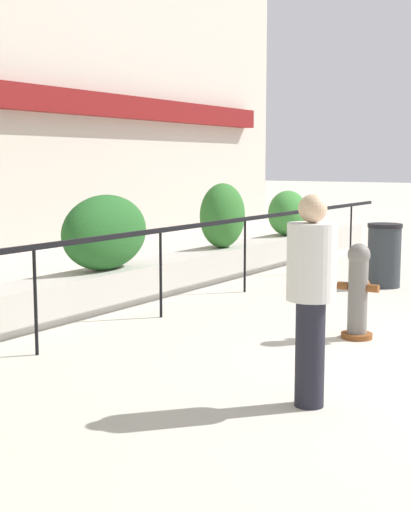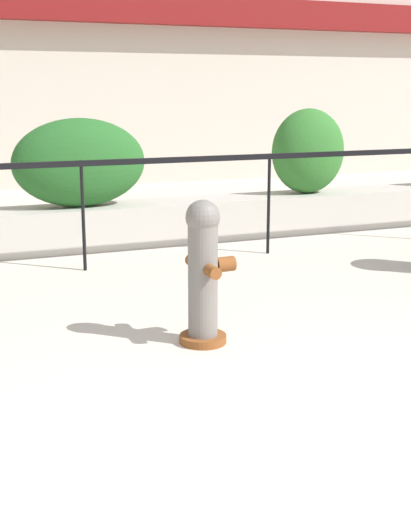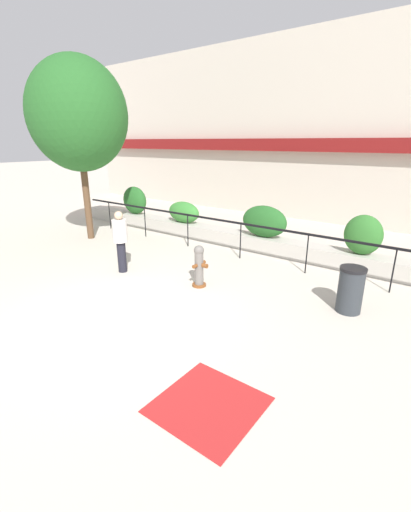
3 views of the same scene
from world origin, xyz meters
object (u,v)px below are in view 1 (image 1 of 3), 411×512
Objects in this scene: hedge_bush_3 at (223,215)px; fire_hydrant at (358,290)px; hedge_bush_2 at (106,232)px; trash_bin at (384,255)px; pedestrian at (311,287)px; hedge_bush_4 at (288,213)px.

hedge_bush_3 is 1.03× the size of fire_hydrant.
hedge_bush_2 is 4.50m from trash_bin.
fire_hydrant is (-2.93, -3.61, -0.51)m from hedge_bush_3.
fire_hydrant is 1.07× the size of trash_bin.
pedestrian is at bearing -167.90° from fire_hydrant.
pedestrian reaches higher than trash_bin.
fire_hydrant is (0.12, -3.61, -0.47)m from hedge_bush_2.
hedge_bush_2 is at bearing 61.44° from pedestrian.
trash_bin is (-2.02, -2.72, -0.44)m from hedge_bush_4.
hedge_bush_3 is 1.05× the size of hedge_bush_4.
pedestrian is (-2.36, -0.51, 0.44)m from fire_hydrant.
hedge_bush_4 is at bearing 27.82° from pedestrian.
hedge_bush_4 is at bearing 0.00° from hedge_bush_3.
hedge_bush_3 is at bearing 37.83° from pedestrian.
trash_bin is (0.48, -2.72, -0.55)m from hedge_bush_3.
hedge_bush_2 is 3.06m from hedge_bush_3.
trash_bin is at bearing 13.52° from pedestrian.
hedge_bush_2 is 3.64m from fire_hydrant.
pedestrian is at bearing -152.18° from hedge_bush_4.
hedge_bush_3 reaches higher than fire_hydrant.
hedge_bush_3 reaches higher than hedge_bush_4.
trash_bin is (5.78, 1.39, -0.48)m from pedestrian.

